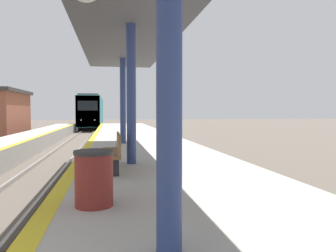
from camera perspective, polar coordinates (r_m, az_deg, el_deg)
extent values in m
cube|color=black|center=(48.90, -13.11, -0.07)|extent=(2.45, 15.85, 0.55)
cube|color=teal|center=(48.85, -13.13, 2.50)|extent=(2.88, 17.61, 3.85)
cube|color=yellow|center=(40.14, -13.79, 2.50)|extent=(2.82, 0.16, 3.77)
cube|color=black|center=(40.09, -13.81, 3.46)|extent=(2.30, 0.06, 1.15)
cube|color=#59595E|center=(48.90, -13.16, 4.90)|extent=(2.45, 16.73, 0.24)
sphere|color=white|center=(40.16, -14.91, 0.98)|extent=(0.18, 0.18, 0.18)
sphere|color=white|center=(40.05, -12.65, 1.00)|extent=(0.18, 0.18, 0.18)
cylinder|color=navy|center=(3.39, 0.21, 10.76)|extent=(0.27, 0.27, 3.95)
cylinder|color=navy|center=(9.37, -6.42, 5.50)|extent=(0.27, 0.27, 3.95)
cylinder|color=navy|center=(15.40, -7.86, 4.33)|extent=(0.27, 0.27, 3.95)
cube|color=#3F3F44|center=(9.70, -6.49, 17.82)|extent=(3.28, 18.11, 0.20)
cylinder|color=maroon|center=(5.34, -12.76, -9.18)|extent=(0.60, 0.60, 0.82)
cylinder|color=#262626|center=(5.27, -12.81, -4.49)|extent=(0.63, 0.63, 0.06)
cube|color=brown|center=(8.43, -9.88, -4.64)|extent=(0.44, 2.00, 0.08)
cube|color=brown|center=(8.40, -8.60, -2.87)|extent=(0.06, 2.00, 0.44)
cube|color=#262628|center=(7.67, -9.85, -7.16)|extent=(0.35, 0.08, 0.40)
cube|color=#262628|center=(9.25, -9.89, -5.50)|extent=(0.35, 0.08, 0.40)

